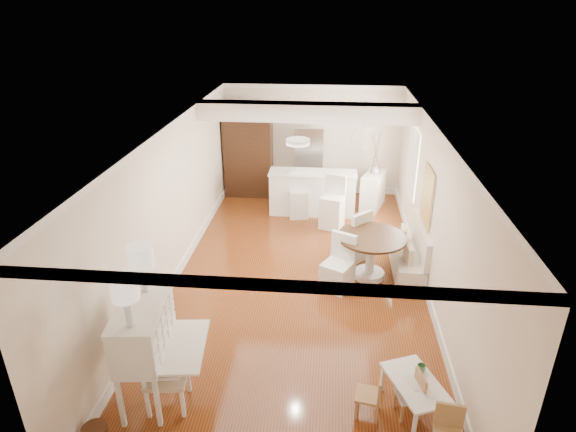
% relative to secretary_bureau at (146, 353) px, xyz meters
% --- Properties ---
extents(room, '(9.00, 9.04, 2.82)m').
position_rel_secretary_bureau_xyz_m(room, '(1.74, 3.30, 1.29)').
color(room, brown).
rests_on(room, ground).
extents(secretary_bureau, '(1.21, 1.23, 1.39)m').
position_rel_secretary_bureau_xyz_m(secretary_bureau, '(0.00, 0.00, 0.00)').
color(secretary_bureau, white).
rests_on(secretary_bureau, ground).
extents(gustavian_armchair, '(0.60, 0.60, 0.94)m').
position_rel_secretary_bureau_xyz_m(gustavian_armchair, '(0.28, -0.11, -0.22)').
color(gustavian_armchair, white).
rests_on(gustavian_armchair, ground).
extents(kids_table, '(0.83, 1.03, 0.45)m').
position_rel_secretary_bureau_xyz_m(kids_table, '(3.34, 0.07, -0.47)').
color(kids_table, silver).
rests_on(kids_table, ground).
extents(kids_chair_a, '(0.35, 0.35, 0.64)m').
position_rel_secretary_bureau_xyz_m(kids_chair_a, '(2.77, -0.05, -0.38)').
color(kids_chair_a, '#A87D4C').
rests_on(kids_chair_a, ground).
extents(kids_chair_b, '(0.36, 0.36, 0.62)m').
position_rel_secretary_bureau_xyz_m(kids_chair_b, '(3.26, -0.01, -0.38)').
color(kids_chair_b, tan).
rests_on(kids_chair_b, ground).
extents(banquette, '(0.52, 1.60, 0.98)m').
position_rel_secretary_bureau_xyz_m(banquette, '(3.69, 3.47, -0.20)').
color(banquette, silver).
rests_on(banquette, ground).
extents(dining_table, '(1.46, 1.46, 0.84)m').
position_rel_secretary_bureau_xyz_m(dining_table, '(2.99, 3.22, -0.27)').
color(dining_table, '#462A16').
rests_on(dining_table, ground).
extents(slip_chair_near, '(0.65, 0.66, 1.00)m').
position_rel_secretary_bureau_xyz_m(slip_chair_near, '(2.39, 2.79, -0.19)').
color(slip_chair_near, white).
rests_on(slip_chair_near, ground).
extents(slip_chair_far, '(0.72, 0.72, 1.04)m').
position_rel_secretary_bureau_xyz_m(slip_chair_far, '(2.68, 3.93, -0.17)').
color(slip_chair_far, white).
rests_on(slip_chair_far, ground).
extents(breakfast_counter, '(2.05, 0.65, 1.03)m').
position_rel_secretary_bureau_xyz_m(breakfast_counter, '(1.80, 6.07, -0.18)').
color(breakfast_counter, white).
rests_on(breakfast_counter, ground).
extents(bar_stool_left, '(0.50, 0.50, 1.07)m').
position_rel_secretary_bureau_xyz_m(bar_stool_left, '(1.49, 5.81, -0.16)').
color(bar_stool_left, silver).
rests_on(bar_stool_left, ground).
extents(bar_stool_right, '(0.59, 0.59, 1.18)m').
position_rel_secretary_bureau_xyz_m(bar_stool_right, '(2.27, 5.31, -0.10)').
color(bar_stool_right, white).
rests_on(bar_stool_right, ground).
extents(pantry_cabinet, '(1.20, 0.60, 2.30)m').
position_rel_secretary_bureau_xyz_m(pantry_cabinet, '(0.10, 7.15, 0.46)').
color(pantry_cabinet, '#381E11').
rests_on(pantry_cabinet, ground).
extents(fridge, '(0.75, 0.65, 1.80)m').
position_rel_secretary_bureau_xyz_m(fridge, '(2.00, 7.12, 0.21)').
color(fridge, silver).
rests_on(fridge, ground).
extents(sideboard, '(0.69, 1.01, 0.89)m').
position_rel_secretary_bureau_xyz_m(sideboard, '(3.26, 6.53, -0.25)').
color(sideboard, silver).
rests_on(sideboard, ground).
extents(pencil_cup, '(0.15, 0.15, 0.09)m').
position_rel_secretary_bureau_xyz_m(pencil_cup, '(3.44, 0.28, -0.20)').
color(pencil_cup, '#4F8858').
rests_on(pencil_cup, kids_table).
extents(branch_vase, '(0.22, 0.22, 0.17)m').
position_rel_secretary_bureau_xyz_m(branch_vase, '(3.29, 6.55, 0.28)').
color(branch_vase, silver).
rests_on(branch_vase, sideboard).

